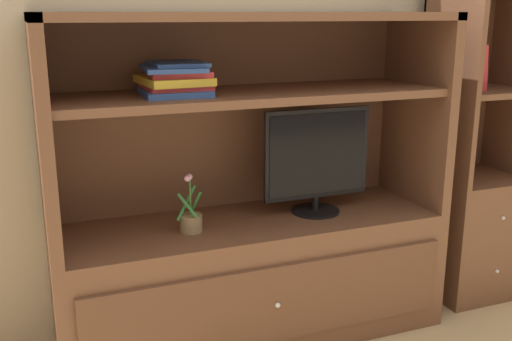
# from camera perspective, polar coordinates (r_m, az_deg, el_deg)

# --- Properties ---
(painted_rear_wall) EXTENTS (6.00, 0.10, 2.80)m
(painted_rear_wall) POSITION_cam_1_polar(r_m,az_deg,el_deg) (2.96, -2.91, 12.59)
(painted_rear_wall) COLOR tan
(painted_rear_wall) RESTS_ON ground_plane
(media_console) EXTENTS (1.81, 0.60, 1.52)m
(media_console) POSITION_cam_1_polar(r_m,az_deg,el_deg) (2.84, -0.43, -6.75)
(media_console) COLOR brown
(media_console) RESTS_ON ground_plane
(tv_monitor) EXTENTS (0.53, 0.23, 0.50)m
(tv_monitor) POSITION_cam_1_polar(r_m,az_deg,el_deg) (2.84, 5.83, 1.05)
(tv_monitor) COLOR black
(tv_monitor) RESTS_ON media_console
(potted_plant) EXTENTS (0.12, 0.12, 0.26)m
(potted_plant) POSITION_cam_1_polar(r_m,az_deg,el_deg) (2.65, -6.24, -4.73)
(potted_plant) COLOR #8C7251
(potted_plant) RESTS_ON media_console
(magazine_stack) EXTENTS (0.29, 0.34, 0.14)m
(magazine_stack) POSITION_cam_1_polar(r_m,az_deg,el_deg) (2.54, -7.75, 8.64)
(magazine_stack) COLOR #2D519E
(magazine_stack) RESTS_ON media_console
(bookshelf_tall) EXTENTS (0.49, 0.46, 1.68)m
(bookshelf_tall) POSITION_cam_1_polar(r_m,az_deg,el_deg) (3.47, 19.97, -2.21)
(bookshelf_tall) COLOR brown
(bookshelf_tall) RESTS_ON ground_plane
(upright_book_row) EXTENTS (0.12, 0.18, 0.23)m
(upright_book_row) POSITION_cam_1_polar(r_m,az_deg,el_deg) (3.26, 19.51, 9.16)
(upright_book_row) COLOR #338C4C
(upright_book_row) RESTS_ON bookshelf_tall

